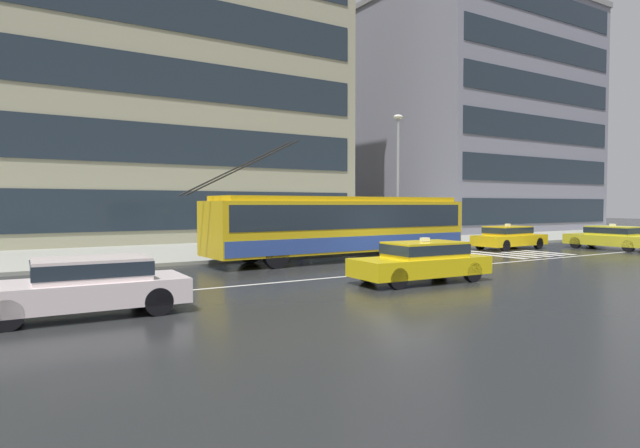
# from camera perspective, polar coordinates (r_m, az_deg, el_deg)

# --- Properties ---
(ground_plane) EXTENTS (160.00, 160.00, 0.00)m
(ground_plane) POSITION_cam_1_polar(r_m,az_deg,el_deg) (20.89, 9.03, -4.57)
(ground_plane) COLOR #232425
(sidewalk_slab) EXTENTS (80.00, 10.00, 0.14)m
(sidewalk_slab) POSITION_cam_1_polar(r_m,az_deg,el_deg) (29.06, -3.82, -2.53)
(sidewalk_slab) COLOR gray
(sidewalk_slab) RESTS_ON ground_plane
(crosswalk_stripe_edge_near) EXTENTS (0.44, 4.40, 0.01)m
(crosswalk_stripe_edge_near) POSITION_cam_1_polar(r_m,az_deg,el_deg) (26.55, 17.76, -3.21)
(crosswalk_stripe_edge_near) COLOR beige
(crosswalk_stripe_edge_near) RESTS_ON ground_plane
(crosswalk_stripe_inner_a) EXTENTS (0.44, 4.40, 0.01)m
(crosswalk_stripe_inner_a) POSITION_cam_1_polar(r_m,az_deg,el_deg) (27.24, 18.99, -3.09)
(crosswalk_stripe_inner_a) COLOR beige
(crosswalk_stripe_inner_a) RESTS_ON ground_plane
(crosswalk_stripe_center) EXTENTS (0.44, 4.40, 0.01)m
(crosswalk_stripe_center) POSITION_cam_1_polar(r_m,az_deg,el_deg) (27.94, 20.16, -2.98)
(crosswalk_stripe_center) COLOR beige
(crosswalk_stripe_center) RESTS_ON ground_plane
(crosswalk_stripe_inner_b) EXTENTS (0.44, 4.40, 0.01)m
(crosswalk_stripe_inner_b) POSITION_cam_1_polar(r_m,az_deg,el_deg) (28.65, 21.28, -2.87)
(crosswalk_stripe_inner_b) COLOR beige
(crosswalk_stripe_inner_b) RESTS_ON ground_plane
(crosswalk_stripe_edge_far) EXTENTS (0.44, 4.40, 0.01)m
(crosswalk_stripe_edge_far) POSITION_cam_1_polar(r_m,az_deg,el_deg) (29.37, 22.33, -2.76)
(crosswalk_stripe_edge_far) COLOR beige
(crosswalk_stripe_edge_far) RESTS_ON ground_plane
(lane_centre_line) EXTENTS (72.00, 0.14, 0.01)m
(lane_centre_line) POSITION_cam_1_polar(r_m,az_deg,el_deg) (20.00, 11.29, -4.88)
(lane_centre_line) COLOR silver
(lane_centre_line) RESTS_ON ground_plane
(trolleybus) EXTENTS (13.38, 2.93, 5.05)m
(trolleybus) POSITION_cam_1_polar(r_m,az_deg,el_deg) (23.00, 2.52, -0.10)
(trolleybus) COLOR gold
(trolleybus) RESTS_ON ground_plane
(taxi_oncoming_near) EXTENTS (4.51, 1.94, 1.39)m
(taxi_oncoming_near) POSITION_cam_1_polar(r_m,az_deg,el_deg) (16.74, 11.03, -3.83)
(taxi_oncoming_near) COLOR yellow
(taxi_oncoming_near) RESTS_ON ground_plane
(taxi_ahead_of_bus) EXTENTS (4.45, 1.95, 1.39)m
(taxi_ahead_of_bus) POSITION_cam_1_polar(r_m,az_deg,el_deg) (30.14, 19.85, -1.28)
(taxi_ahead_of_bus) COLOR yellow
(taxi_ahead_of_bus) RESTS_ON ground_plane
(taxi_cross_traffic) EXTENTS (1.93, 4.33, 1.39)m
(taxi_cross_traffic) POSITION_cam_1_polar(r_m,az_deg,el_deg) (32.39, 29.04, -1.19)
(taxi_cross_traffic) COLOR yellow
(taxi_cross_traffic) RESTS_ON ground_plane
(private_car_oncoming) EXTENTS (4.38, 1.94, 1.26)m
(private_car_oncoming) POSITION_cam_1_polar(r_m,az_deg,el_deg) (12.62, -24.06, -5.93)
(private_car_oncoming) COLOR silver
(private_car_oncoming) RESTS_ON ground_plane
(bus_shelter) EXTENTS (3.88, 1.71, 2.48)m
(bus_shelter) POSITION_cam_1_polar(r_m,az_deg,el_deg) (24.56, -5.66, 1.14)
(bus_shelter) COLOR gray
(bus_shelter) RESTS_ON sidewalk_slab
(pedestrian_at_shelter) EXTENTS (1.20, 1.20, 2.01)m
(pedestrian_at_shelter) POSITION_cam_1_polar(r_m,az_deg,el_deg) (25.69, -8.17, 0.60)
(pedestrian_at_shelter) COLOR #584E53
(pedestrian_at_shelter) RESTS_ON sidewalk_slab
(pedestrian_approaching_curb) EXTENTS (0.48, 0.48, 1.72)m
(pedestrian_approaching_curb) POSITION_cam_1_polar(r_m,az_deg,el_deg) (24.35, -2.01, -0.85)
(pedestrian_approaching_curb) COLOR navy
(pedestrian_approaching_curb) RESTS_ON sidewalk_slab
(street_lamp) EXTENTS (0.60, 0.32, 7.10)m
(street_lamp) POSITION_cam_1_polar(r_m,az_deg,el_deg) (28.57, 8.50, 5.88)
(street_lamp) COLOR gray
(street_lamp) RESTS_ON sidewalk_slab
(office_tower_corner_left) EXTENTS (24.34, 13.27, 27.15)m
(office_tower_corner_left) POSITION_cam_1_polar(r_m,az_deg,el_deg) (39.63, -17.21, 18.39)
(office_tower_corner_left) COLOR #9D997D
(office_tower_corner_left) RESTS_ON ground_plane
(office_tower_corner_right) EXTENTS (20.06, 15.76, 21.11)m
(office_tower_corner_right) POSITION_cam_1_polar(r_m,az_deg,el_deg) (53.14, 16.05, 10.86)
(office_tower_corner_right) COLOR gray
(office_tower_corner_right) RESTS_ON ground_plane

